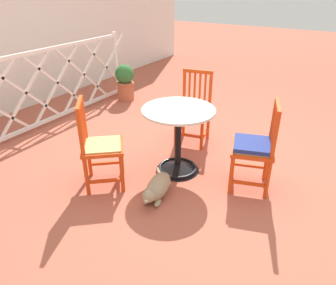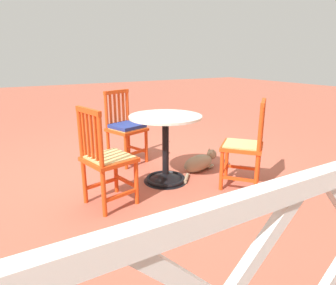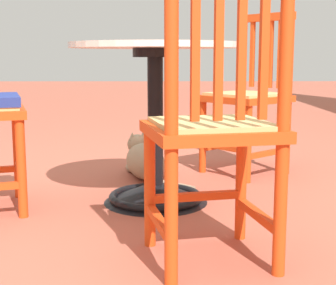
# 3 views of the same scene
# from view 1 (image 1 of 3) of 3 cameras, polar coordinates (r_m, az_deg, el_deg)

# --- Properties ---
(ground_plane) EXTENTS (24.00, 24.00, 0.00)m
(ground_plane) POSITION_cam_1_polar(r_m,az_deg,el_deg) (3.59, 5.90, -4.79)
(ground_plane) COLOR #AD5642
(lattice_fence_panel) EXTENTS (3.13, 0.06, 1.10)m
(lattice_fence_panel) POSITION_cam_1_polar(r_m,az_deg,el_deg) (4.97, -19.35, 10.12)
(lattice_fence_panel) COLOR white
(lattice_fence_panel) RESTS_ON ground_plane
(cafe_table) EXTENTS (0.76, 0.76, 0.73)m
(cafe_table) POSITION_cam_1_polar(r_m,az_deg,el_deg) (3.41, 1.79, -0.90)
(cafe_table) COLOR black
(cafe_table) RESTS_ON ground_plane
(orange_chair_at_corner) EXTENTS (0.47, 0.47, 0.91)m
(orange_chair_at_corner) POSITION_cam_1_polar(r_m,az_deg,el_deg) (4.01, 4.62, 5.87)
(orange_chair_at_corner) COLOR #D64214
(orange_chair_at_corner) RESTS_ON ground_plane
(orange_chair_tucked_in) EXTENTS (0.56, 0.56, 0.91)m
(orange_chair_tucked_in) POSITION_cam_1_polar(r_m,az_deg,el_deg) (3.18, -12.20, -0.75)
(orange_chair_tucked_in) COLOR #D64214
(orange_chair_tucked_in) RESTS_ON ground_plane
(orange_chair_near_fence) EXTENTS (0.50, 0.50, 0.91)m
(orange_chair_near_fence) POSITION_cam_1_polar(r_m,az_deg,el_deg) (3.18, 15.37, -0.94)
(orange_chair_near_fence) COLOR #D64214
(orange_chair_near_fence) RESTS_ON ground_plane
(tabby_cat) EXTENTS (0.68, 0.41, 0.23)m
(tabby_cat) POSITION_cam_1_polar(r_m,az_deg,el_deg) (3.11, -2.01, -8.23)
(tabby_cat) COLOR #9E896B
(tabby_cat) RESTS_ON ground_plane
(terracotta_planter) EXTENTS (0.32, 0.32, 0.62)m
(terracotta_planter) POSITION_cam_1_polar(r_m,az_deg,el_deg) (5.59, -7.76, 10.83)
(terracotta_planter) COLOR #B25B3D
(terracotta_planter) RESTS_ON ground_plane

